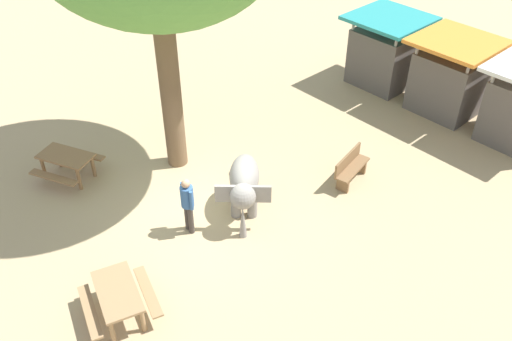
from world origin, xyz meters
The scene contains 9 objects.
ground_plane centered at (0.00, 0.00, 0.00)m, with size 60.00×60.00×0.00m, color tan.
elephant centered at (0.44, 0.77, 0.91)m, with size 1.93×1.92×1.43m.
person_handler centered at (0.08, -0.75, 0.95)m, with size 0.51×0.32×1.62m.
wooden_bench centered at (1.49, 3.80, 0.47)m, with size 0.69×1.45×0.88m.
picnic_table_near centered at (1.19, -3.43, 0.59)m, with size 1.87×1.86×0.78m.
picnic_table_far centered at (-3.98, -1.94, 0.59)m, with size 1.98×1.97×0.78m.
market_stall_teal centered at (-1.45, 9.15, 1.14)m, with size 2.50×2.50×2.52m.
market_stall_orange centered at (1.15, 9.15, 1.14)m, with size 2.50×2.50×2.52m.
feed_bucket centered at (-0.82, 1.78, 0.16)m, with size 0.36×0.36×0.32m, color gray.
Camera 1 is at (8.68, -6.39, 9.64)m, focal length 38.44 mm.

